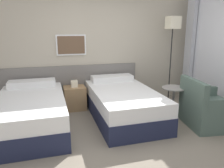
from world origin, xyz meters
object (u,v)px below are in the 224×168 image
(nightstand, at_px, (75,98))
(armchair, at_px, (208,111))
(floor_lamp, at_px, (173,29))
(side_table, at_px, (174,96))
(bed_near_door, at_px, (31,112))
(bed_near_window, at_px, (123,103))

(nightstand, xyz_separation_m, armchair, (2.19, -1.52, 0.02))
(nightstand, relative_size, armchair, 0.68)
(floor_lamp, xyz_separation_m, side_table, (-0.39, -0.83, -1.27))
(floor_lamp, bearing_deg, armchair, -90.21)
(bed_near_door, distance_m, armchair, 3.13)
(bed_near_door, bearing_deg, floor_lamp, 10.90)
(nightstand, distance_m, armchair, 2.66)
(bed_near_door, bearing_deg, bed_near_window, 0.00)
(side_table, distance_m, armchair, 0.66)
(bed_near_window, bearing_deg, bed_near_door, 180.00)
(nightstand, bearing_deg, side_table, -28.96)
(side_table, bearing_deg, armchair, -53.62)
(bed_near_window, relative_size, side_table, 3.32)
(bed_near_door, distance_m, bed_near_window, 1.69)
(nightstand, height_order, side_table, nightstand)
(nightstand, bearing_deg, bed_near_window, -41.74)
(nightstand, distance_m, floor_lamp, 2.63)
(bed_near_door, distance_m, side_table, 2.66)
(side_table, bearing_deg, nightstand, 151.04)
(side_table, bearing_deg, bed_near_door, 174.70)
(bed_near_window, height_order, armchair, armchair)
(floor_lamp, distance_m, side_table, 1.57)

